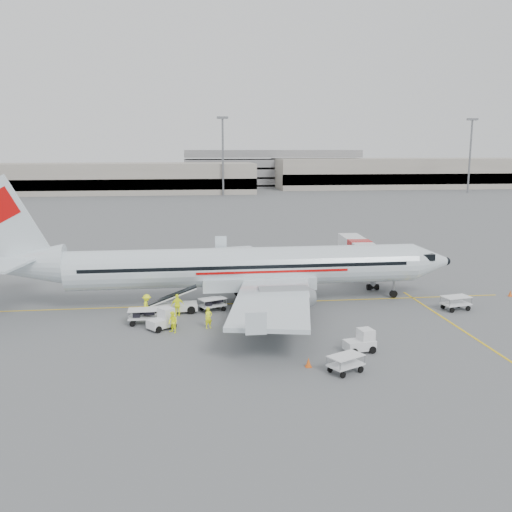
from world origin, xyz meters
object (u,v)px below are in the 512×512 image
object	(u,v)px
jet_bridge	(359,259)
tug_aft	(161,319)
tug_mid	(276,315)
belt_loader	(174,296)
tug_fore	(360,341)
aircraft	(245,241)

from	to	relation	value
jet_bridge	tug_aft	world-z (taller)	jet_bridge
tug_mid	tug_aft	world-z (taller)	tug_mid
jet_bridge	belt_loader	bearing A→B (deg)	-147.52
tug_fore	tug_aft	bearing A→B (deg)	142.40
belt_loader	tug_mid	size ratio (longest dim) A/B	2.28
jet_bridge	tug_aft	size ratio (longest dim) A/B	7.45
tug_fore	tug_aft	size ratio (longest dim) A/B	0.99
aircraft	tug_mid	bearing A→B (deg)	-77.29
belt_loader	tug_aft	distance (m)	4.53
tug_fore	aircraft	bearing A→B (deg)	103.86
aircraft	tug_fore	distance (m)	15.27
tug_fore	belt_loader	bearing A→B (deg)	127.11
belt_loader	tug_fore	distance (m)	16.47
tug_mid	belt_loader	bearing A→B (deg)	146.73
aircraft	tug_mid	distance (m)	8.38
jet_bridge	belt_loader	size ratio (longest dim) A/B	2.99
aircraft	jet_bridge	bearing A→B (deg)	33.20
tug_mid	aircraft	bearing A→B (deg)	100.46
aircraft	tug_mid	xyz separation A→B (m)	(1.57, -6.80, -4.64)
belt_loader	tug_fore	size ratio (longest dim) A/B	2.53
tug_aft	aircraft	bearing A→B (deg)	5.33
belt_loader	tug_fore	bearing A→B (deg)	-43.47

